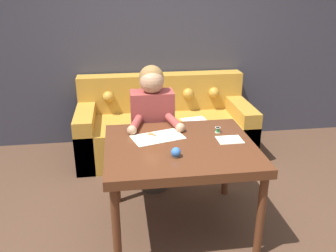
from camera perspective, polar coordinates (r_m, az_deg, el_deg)
The scene contains 10 objects.
ground_plane at distance 3.07m, azimuth 1.90°, elevation -15.94°, with size 16.00×16.00×0.00m, color #4C3323.
wall_back at distance 4.36m, azimuth -2.28°, elevation 14.16°, with size 8.00×0.06×2.60m.
dining_table at distance 2.74m, azimuth 2.03°, elevation -4.45°, with size 1.14×0.97×0.74m.
couch at distance 4.19m, azimuth -0.64°, elevation -0.23°, with size 1.98×0.92×0.88m.
person at distance 3.31m, azimuth -2.50°, elevation -0.39°, with size 0.48×0.57×1.22m.
pattern_paper_main at distance 2.84m, azimuth -1.66°, elevation -1.80°, with size 0.45×0.34×0.00m.
pattern_paper_offcut at distance 2.83m, azimuth 9.86°, elevation -2.18°, with size 0.20×0.16×0.00m.
scissors at distance 2.87m, azimuth -2.31°, elevation -1.48°, with size 0.18×0.17×0.01m.
thread_spool at distance 2.95m, azimuth 7.98°, elevation -0.62°, with size 0.04×0.04×0.05m.
pin_cushion at distance 2.51m, azimuth 1.28°, elevation -4.29°, with size 0.07×0.07×0.07m.
Camera 1 is at (-0.43, -2.39, 1.88)m, focal length 38.00 mm.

